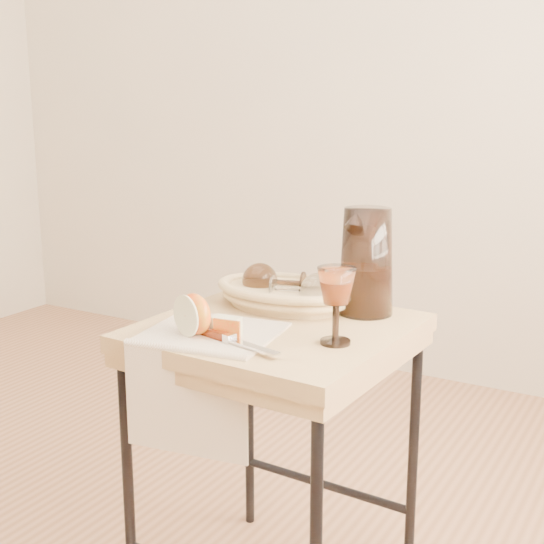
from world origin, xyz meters
The scene contains 11 objects.
wall_back centered at (0.00, 1.80, 1.35)m, with size 3.60×0.00×2.70m, color beige.
side_table centered at (0.59, 0.24, 0.34)m, with size 0.53×0.53×0.67m, color brown, non-canonical shape.
tea_towel centered at (0.51, 0.11, 0.67)m, with size 0.27×0.24×0.01m, color white.
bread_basket centered at (0.54, 0.36, 0.70)m, with size 0.30×0.21×0.05m, color tan, non-canonical shape.
goblet_lying_a centered at (0.52, 0.38, 0.73)m, with size 0.14×0.08×0.08m, color #4A321F, non-canonical shape.
goblet_lying_b centered at (0.59, 0.35, 0.72)m, with size 0.13×0.08×0.08m, color white, non-canonical shape.
pitcher centered at (0.72, 0.41, 0.79)m, with size 0.17×0.25×0.28m, color black, non-canonical shape.
wine_goblet centered at (0.76, 0.18, 0.75)m, with size 0.08×0.08×0.16m, color white, non-canonical shape.
apple_half centered at (0.49, 0.08, 0.72)m, with size 0.09×0.05×0.09m, color red.
apple_wedge centered at (0.55, 0.10, 0.70)m, with size 0.06×0.03×0.04m, color beige.
table_knife centered at (0.59, 0.07, 0.69)m, with size 0.22×0.02×0.02m, color silver, non-canonical shape.
Camera 1 is at (1.36, -1.12, 1.16)m, focal length 49.87 mm.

